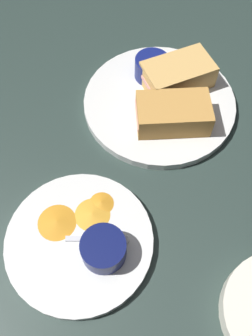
{
  "coord_description": "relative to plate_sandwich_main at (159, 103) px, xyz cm",
  "views": [
    {
      "loc": [
        13.66,
        30.7,
        56.0
      ],
      "look_at": [
        7.35,
        1.09,
        3.0
      ],
      "focal_mm": 39.11,
      "sensor_mm": 36.0,
      "label": 1
    }
  ],
  "objects": [
    {
      "name": "sandwich_half_far",
      "position": [
        -4.29,
        -3.5,
        3.2
      ],
      "size": [
        14.37,
        10.0,
        4.8
      ],
      "color": "tan",
      "rests_on": "plate_sandwich_main"
    },
    {
      "name": "ramekin_light_gravy",
      "position": [
        15.74,
        27.13,
        2.87
      ],
      "size": [
        6.78,
        6.78,
        3.85
      ],
      "color": "#0C144C",
      "rests_on": "plate_chips_companion"
    },
    {
      "name": "sandwich_half_near",
      "position": [
        -0.89,
        5.46,
        3.2
      ],
      "size": [
        14.17,
        9.49,
        4.8
      ],
      "color": "#C68C42",
      "rests_on": "plate_sandwich_main"
    },
    {
      "name": "spoon_by_gravy_ramekin",
      "position": [
        14.43,
        25.4,
        1.16
      ],
      "size": [
        9.93,
        3.78,
        0.8
      ],
      "color": "silver",
      "rests_on": "plate_chips_companion"
    },
    {
      "name": "plate_chips_companion",
      "position": [
        19.2,
        24.24,
        0.0
      ],
      "size": [
        23.08,
        23.08,
        1.6
      ],
      "primitive_type": "cylinder",
      "color": "silver",
      "rests_on": "ground_plane"
    },
    {
      "name": "spoon_by_dark_ramekin",
      "position": [
        -0.03,
        -1.14,
        1.16
      ],
      "size": [
        2.23,
        9.86,
        0.8
      ],
      "color": "silver",
      "rests_on": "plate_sandwich_main"
    },
    {
      "name": "ramekin_dark_sauce",
      "position": [
        0.03,
        -6.56,
        3.05
      ],
      "size": [
        6.71,
        6.71,
        4.2
      ],
      "color": "navy",
      "rests_on": "plate_sandwich_main"
    },
    {
      "name": "plate_sandwich_main",
      "position": [
        0.0,
        0.0,
        0.0
      ],
      "size": [
        29.14,
        29.14,
        1.6
      ],
      "primitive_type": "cylinder",
      "color": "silver",
      "rests_on": "ground_plane"
    },
    {
      "name": "plantain_chip_scatter",
      "position": [
        18.61,
        20.39,
        1.1
      ],
      "size": [
        13.97,
        8.7,
        0.6
      ],
      "color": "orange",
      "rests_on": "plate_chips_companion"
    },
    {
      "name": "ground_plane",
      "position": [
        2.25,
        13.03,
        -2.3
      ],
      "size": [
        110.0,
        110.0,
        3.0
      ],
      "primitive_type": "cube",
      "color": "#283833"
    }
  ]
}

